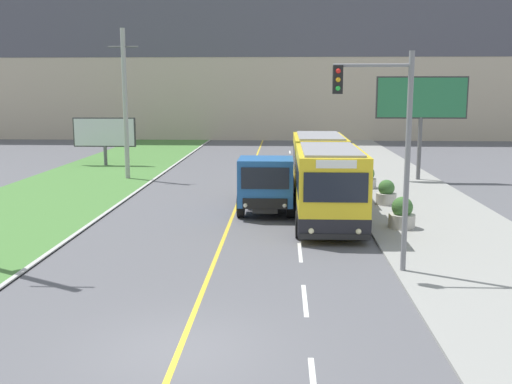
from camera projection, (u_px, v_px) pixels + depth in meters
The scene contains 14 objects.
ground_plane at pixel (179, 351), 12.53m from camera, with size 300.00×300.00×0.00m, color #56565B.
lane_marking_centre at pixel (210, 310), 14.84m from camera, with size 2.88×140.00×0.01m.
apartment_block_background at pixel (264, 24), 65.28m from camera, with size 80.00×8.04×24.74m.
city_bus at pixel (323, 175), 26.67m from camera, with size 2.66×12.79×3.16m.
dump_truck at pixel (266, 185), 26.28m from camera, with size 2.42×6.00×2.51m.
car_distant at pixel (311, 156), 42.68m from camera, with size 1.80×4.30×1.45m.
utility_pole_far at pixel (125, 104), 35.74m from camera, with size 1.80×0.28×8.92m.
traffic_light_mast at pixel (387, 136), 17.18m from camera, with size 2.28×0.32×6.47m.
billboard_large at pixel (422, 101), 34.93m from camera, with size 5.29×0.24×6.13m.
billboard_small at pixel (104, 133), 42.38m from camera, with size 4.44×0.24×3.41m.
planter_round_near at pixel (402, 214), 23.22m from camera, with size 1.02×1.02×1.22m.
planter_round_second at pixel (386, 194), 27.91m from camera, with size 0.94×0.94×1.16m.
planter_round_third at pixel (367, 178), 32.61m from camera, with size 1.01×1.01×1.18m.
planter_round_far at pixel (357, 167), 37.31m from camera, with size 1.02×1.02×1.19m.
Camera 1 is at (2.15, -11.69, 5.42)m, focal length 42.00 mm.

